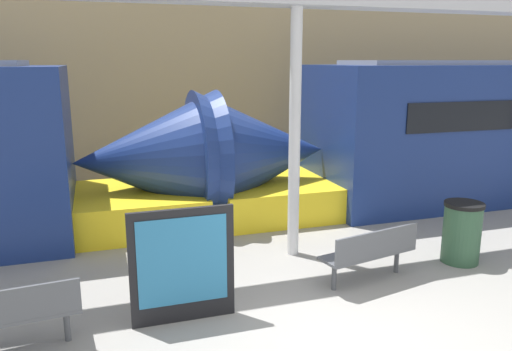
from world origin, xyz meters
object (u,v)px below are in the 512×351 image
at_px(bench_near, 371,250).
at_px(trash_bin, 462,232).
at_px(poster_board, 183,265).
at_px(support_column_near, 295,137).

relative_size(bench_near, trash_bin, 1.58).
bearing_deg(poster_board, bench_near, 5.05).
distance_m(trash_bin, support_column_near, 3.10).
xyz_separation_m(bench_near, trash_bin, (1.80, 0.25, -0.00)).
bearing_deg(bench_near, poster_board, 173.22).
distance_m(bench_near, support_column_near, 2.16).
distance_m(trash_bin, poster_board, 4.62).
bearing_deg(trash_bin, poster_board, -173.80).
relative_size(bench_near, support_column_near, 0.39).
bearing_deg(support_column_near, poster_board, -142.22).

